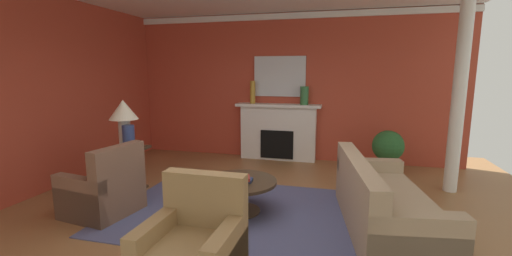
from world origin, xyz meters
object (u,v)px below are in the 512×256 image
(fireplace, at_px, (278,133))
(sofa, at_px, (382,206))
(mantel_mirror, at_px, (280,76))
(vase_on_side_table, at_px, (129,138))
(vase_mantel_left, at_px, (253,92))
(armchair_near_window, at_px, (104,192))
(coffee_table, at_px, (239,188))
(potted_plant, at_px, (388,149))
(side_table, at_px, (127,166))
(vase_mantel_right, at_px, (304,96))
(table_lamp, at_px, (124,114))
(armchair_facing_fireplace, at_px, (194,252))

(fireplace, xyz_separation_m, sofa, (1.82, -2.92, -0.27))
(mantel_mirror, distance_m, sofa, 3.84)
(vase_on_side_table, bearing_deg, vase_mantel_left, 64.22)
(armchair_near_window, xyz_separation_m, coffee_table, (1.72, 0.50, 0.03))
(potted_plant, bearing_deg, mantel_mirror, 160.73)
(side_table, distance_m, vase_mantel_left, 3.02)
(vase_mantel_right, xyz_separation_m, vase_on_side_table, (-2.35, -2.58, -0.50))
(table_lamp, bearing_deg, vase_mantel_left, 60.43)
(fireplace, bearing_deg, vase_mantel_right, -5.14)
(armchair_facing_fireplace, bearing_deg, armchair_near_window, 148.90)
(sofa, height_order, armchair_facing_fireplace, armchair_facing_fireplace)
(coffee_table, bearing_deg, vase_on_side_table, 172.67)
(sofa, relative_size, armchair_near_window, 2.32)
(fireplace, relative_size, vase_on_side_table, 4.72)
(fireplace, bearing_deg, mantel_mirror, 90.00)
(sofa, relative_size, table_lamp, 2.94)
(table_lamp, xyz_separation_m, vase_on_side_table, (0.15, -0.12, -0.33))
(coffee_table, height_order, vase_mantel_right, vase_mantel_right)
(sofa, bearing_deg, vase_mantel_right, 113.92)
(side_table, xyz_separation_m, table_lamp, (0.00, 0.00, 0.82))
(table_lamp, bearing_deg, coffee_table, -10.19)
(fireplace, relative_size, mantel_mirror, 1.64)
(armchair_near_window, height_order, coffee_table, armchair_near_window)
(armchair_facing_fireplace, xyz_separation_m, potted_plant, (2.05, 3.81, 0.19))
(vase_on_side_table, relative_size, potted_plant, 0.46)
(mantel_mirror, xyz_separation_m, potted_plant, (2.14, -0.75, -1.28))
(armchair_facing_fireplace, bearing_deg, side_table, 136.56)
(sofa, bearing_deg, coffee_table, 178.31)
(sofa, height_order, coffee_table, sofa)
(fireplace, bearing_deg, potted_plant, -16.36)
(mantel_mirror, bearing_deg, side_table, -126.49)
(vase_mantel_left, distance_m, potted_plant, 2.92)
(sofa, relative_size, vase_on_side_table, 5.79)
(armchair_facing_fireplace, xyz_separation_m, coffee_table, (-0.07, 1.58, 0.03))
(table_lamp, xyz_separation_m, potted_plant, (4.09, 1.88, -0.73))
(fireplace, distance_m, mantel_mirror, 1.21)
(fireplace, relative_size, coffee_table, 1.80)
(mantel_mirror, relative_size, vase_on_side_table, 2.88)
(fireplace, height_order, mantel_mirror, mantel_mirror)
(sofa, xyz_separation_m, potted_plant, (0.32, 2.29, 0.19))
(sofa, bearing_deg, armchair_near_window, -172.78)
(fireplace, distance_m, vase_on_side_table, 3.20)
(side_table, bearing_deg, coffee_table, -10.19)
(side_table, relative_size, potted_plant, 0.84)
(vase_on_side_table, bearing_deg, sofa, -4.54)
(side_table, bearing_deg, table_lamp, 0.00)
(armchair_near_window, bearing_deg, side_table, 106.38)
(mantel_mirror, distance_m, vase_on_side_table, 3.40)
(vase_mantel_left, relative_size, potted_plant, 0.58)
(fireplace, distance_m, armchair_facing_fireplace, 4.45)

